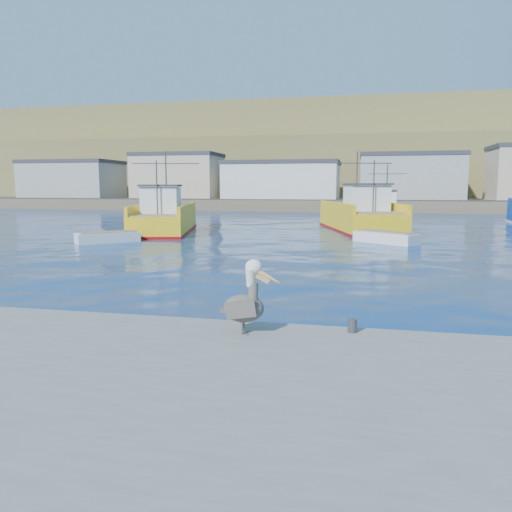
{
  "coord_description": "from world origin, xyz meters",
  "views": [
    {
      "loc": [
        3.18,
        -14.23,
        3.69
      ],
      "look_at": [
        -0.4,
        2.31,
        1.31
      ],
      "focal_mm": 35.0,
      "sensor_mm": 36.0,
      "label": 1
    }
  ],
  "objects_px": {
    "trawler_yellow_a": "(164,219)",
    "boat_orange": "(386,211)",
    "trawler_yellow_b": "(360,217)",
    "skiff_left": "(108,238)",
    "pelican": "(246,302)",
    "skiff_mid": "(386,239)"
  },
  "relations": [
    {
      "from": "trawler_yellow_a",
      "to": "skiff_left",
      "type": "distance_m",
      "value": 7.93
    },
    {
      "from": "pelican",
      "to": "skiff_mid",
      "type": "bearing_deg",
      "value": 80.44
    },
    {
      "from": "trawler_yellow_a",
      "to": "trawler_yellow_b",
      "type": "height_order",
      "value": "trawler_yellow_b"
    },
    {
      "from": "trawler_yellow_b",
      "to": "pelican",
      "type": "relative_size",
      "value": 8.28
    },
    {
      "from": "skiff_left",
      "to": "boat_orange",
      "type": "bearing_deg",
      "value": 54.48
    },
    {
      "from": "trawler_yellow_b",
      "to": "skiff_mid",
      "type": "height_order",
      "value": "trawler_yellow_b"
    },
    {
      "from": "trawler_yellow_b",
      "to": "skiff_left",
      "type": "xyz_separation_m",
      "value": [
        -16.2,
        -12.92,
        -0.84
      ]
    },
    {
      "from": "trawler_yellow_a",
      "to": "skiff_mid",
      "type": "xyz_separation_m",
      "value": [
        17.19,
        -4.37,
        -0.78
      ]
    },
    {
      "from": "trawler_yellow_b",
      "to": "pelican",
      "type": "bearing_deg",
      "value": -93.8
    },
    {
      "from": "trawler_yellow_b",
      "to": "pelican",
      "type": "distance_m",
      "value": 32.64
    },
    {
      "from": "boat_orange",
      "to": "skiff_left",
      "type": "height_order",
      "value": "boat_orange"
    },
    {
      "from": "trawler_yellow_b",
      "to": "skiff_left",
      "type": "relative_size",
      "value": 3.5
    },
    {
      "from": "trawler_yellow_b",
      "to": "boat_orange",
      "type": "height_order",
      "value": "trawler_yellow_b"
    },
    {
      "from": "trawler_yellow_a",
      "to": "boat_orange",
      "type": "xyz_separation_m",
      "value": [
        18.07,
        18.5,
        -0.07
      ]
    },
    {
      "from": "trawler_yellow_a",
      "to": "skiff_left",
      "type": "bearing_deg",
      "value": -95.4
    },
    {
      "from": "trawler_yellow_b",
      "to": "trawler_yellow_a",
      "type": "bearing_deg",
      "value": -161.87
    },
    {
      "from": "skiff_mid",
      "to": "pelican",
      "type": "distance_m",
      "value": 23.48
    },
    {
      "from": "trawler_yellow_b",
      "to": "skiff_mid",
      "type": "xyz_separation_m",
      "value": [
        1.73,
        -9.43,
        -0.83
      ]
    },
    {
      "from": "skiff_left",
      "to": "skiff_mid",
      "type": "relative_size",
      "value": 0.9
    },
    {
      "from": "skiff_left",
      "to": "pelican",
      "type": "bearing_deg",
      "value": -54.45
    },
    {
      "from": "skiff_mid",
      "to": "boat_orange",
      "type": "bearing_deg",
      "value": 87.79
    },
    {
      "from": "boat_orange",
      "to": "skiff_left",
      "type": "xyz_separation_m",
      "value": [
        -18.82,
        -26.36,
        -0.73
      ]
    }
  ]
}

